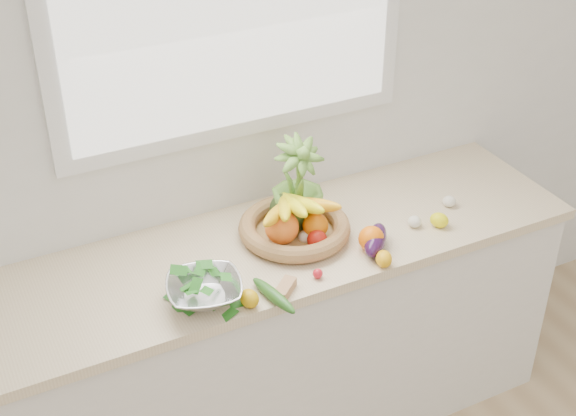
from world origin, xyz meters
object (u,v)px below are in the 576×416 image
cucumber (274,295)px  eggplant (376,240)px  apple (317,240)px  colander_with_spinach (204,287)px  potted_herb (298,184)px  fruit_basket (294,223)px

cucumber → eggplant: bearing=12.2°
apple → colander_with_spinach: bearing=-167.7°
apple → potted_herb: potted_herb is taller
cucumber → potted_herb: size_ratio=0.65×
potted_herb → colander_with_spinach: 0.56m
fruit_basket → apple: bearing=-70.7°
apple → fruit_basket: (-0.04, 0.11, 0.02)m
eggplant → potted_herb: 0.34m
apple → fruit_basket: 0.11m
apple → cucumber: apple is taller
eggplant → apple: bearing=152.0°
apple → colander_with_spinach: colander_with_spinach is taller
cucumber → potted_herb: bearing=53.0°
apple → eggplant: bearing=-28.0°
potted_herb → cucumber: bearing=-127.0°
cucumber → colander_with_spinach: size_ratio=0.76×
eggplant → cucumber: size_ratio=0.85×
eggplant → colander_with_spinach: 0.64m
apple → fruit_basket: size_ratio=0.16×
potted_herb → colander_with_spinach: bearing=-149.9°
colander_with_spinach → fruit_basket: bearing=26.1°
apple → cucumber: bearing=-144.0°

